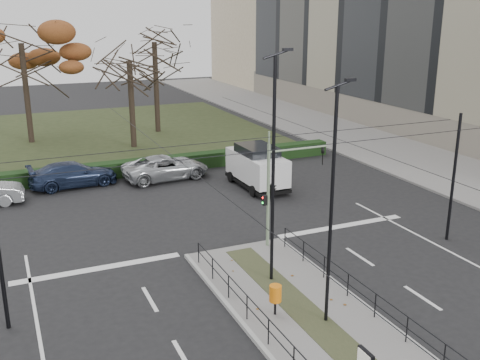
% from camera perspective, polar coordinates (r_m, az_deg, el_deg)
% --- Properties ---
extents(ground, '(140.00, 140.00, 0.00)m').
position_cam_1_polar(ground, '(21.50, 4.74, -11.91)').
color(ground, black).
rests_on(ground, ground).
extents(median_island, '(4.40, 15.00, 0.14)m').
position_cam_1_polar(median_island, '(19.61, 8.31, -14.88)').
color(median_island, slate).
rests_on(median_island, ground).
extents(sidewalk_east, '(8.00, 90.00, 0.14)m').
position_cam_1_polar(sidewalk_east, '(48.20, 11.30, 4.24)').
color(sidewalk_east, slate).
rests_on(sidewalk_east, ground).
extents(park, '(38.00, 26.00, 0.10)m').
position_cam_1_polar(park, '(49.69, -19.54, 3.94)').
color(park, '#262E17').
rests_on(park, ground).
extents(hedge, '(38.00, 1.00, 1.00)m').
position_cam_1_polar(hedge, '(36.59, -17.84, 0.44)').
color(hedge, black).
rests_on(hedge, ground).
extents(apartment_block, '(13.09, 52.10, 21.64)m').
position_cam_1_polar(apartment_block, '(54.89, 19.67, 15.99)').
color(apartment_block, tan).
rests_on(apartment_block, ground).
extents(median_railing, '(4.14, 13.24, 0.92)m').
position_cam_1_polar(median_railing, '(19.08, 8.59, -12.70)').
color(median_railing, black).
rests_on(median_railing, median_island).
extents(catenary, '(20.00, 34.00, 6.00)m').
position_cam_1_polar(catenary, '(21.43, 2.91, -1.96)').
color(catenary, black).
rests_on(catenary, ground).
extents(traffic_light, '(3.20, 1.82, 4.70)m').
position_cam_1_polar(traffic_light, '(24.74, 3.46, -0.70)').
color(traffic_light, gray).
rests_on(traffic_light, median_island).
extents(litter_bin, '(0.43, 0.43, 1.11)m').
position_cam_1_polar(litter_bin, '(19.82, 3.61, -11.47)').
color(litter_bin, black).
rests_on(litter_bin, median_island).
extents(streetlamp_median_near, '(0.69, 0.14, 8.21)m').
position_cam_1_polar(streetlamp_median_near, '(18.28, 9.33, -2.56)').
color(streetlamp_median_near, black).
rests_on(streetlamp_median_near, median_island).
extents(streetlamp_median_far, '(0.74, 0.15, 8.92)m').
position_cam_1_polar(streetlamp_median_far, '(20.91, 3.44, 1.15)').
color(streetlamp_median_far, black).
rests_on(streetlamp_median_far, median_island).
extents(parked_car_third, '(5.36, 2.51, 1.51)m').
position_cam_1_polar(parked_car_third, '(35.64, -16.60, 0.56)').
color(parked_car_third, '#1D2844').
rests_on(parked_car_third, ground).
extents(parked_car_fourth, '(5.68, 3.01, 1.52)m').
position_cam_1_polar(parked_car_fourth, '(35.99, -7.52, 1.29)').
color(parked_car_fourth, '#A7AAAE').
rests_on(parked_car_fourth, ground).
extents(white_van, '(2.33, 4.99, 2.59)m').
position_cam_1_polar(white_van, '(33.88, 1.73, 1.47)').
color(white_van, silver).
rests_on(white_van, ground).
extents(rust_tree, '(8.57, 8.57, 10.27)m').
position_cam_1_polar(rust_tree, '(47.59, -21.36, 12.81)').
color(rust_tree, black).
rests_on(rust_tree, park).
extents(bare_tree_center, '(6.00, 6.00, 10.20)m').
position_cam_1_polar(bare_tree_center, '(49.27, -8.67, 13.03)').
color(bare_tree_center, black).
rests_on(bare_tree_center, park).
extents(bare_tree_near, '(6.78, 6.78, 8.77)m').
position_cam_1_polar(bare_tree_near, '(43.86, -11.15, 11.16)').
color(bare_tree_near, black).
rests_on(bare_tree_near, park).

